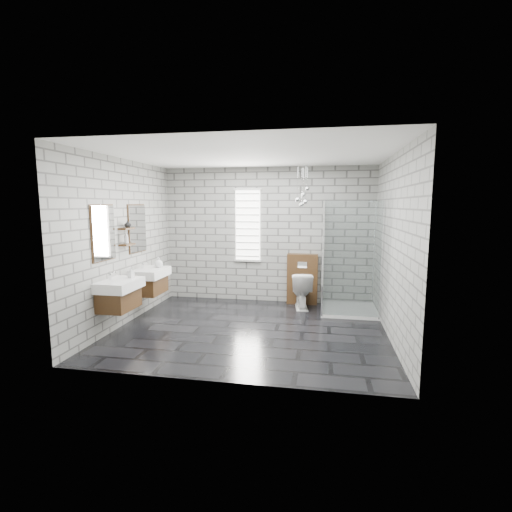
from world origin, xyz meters
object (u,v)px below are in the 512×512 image
(vanity_left, at_px, (117,286))
(toilet, at_px, (301,290))
(vanity_right, at_px, (149,274))
(cistern_panel, at_px, (302,279))
(shower_enclosure, at_px, (344,286))

(vanity_left, relative_size, toilet, 2.26)
(vanity_right, height_order, cistern_panel, vanity_right)
(vanity_right, bearing_deg, cistern_panel, 26.14)
(cistern_panel, bearing_deg, shower_enclosure, -33.52)
(cistern_panel, distance_m, shower_enclosure, 0.94)
(shower_enclosure, xyz_separation_m, toilet, (-0.78, 0.21, -0.16))
(vanity_left, distance_m, shower_enclosure, 3.86)
(vanity_left, xyz_separation_m, vanity_right, (0.00, 1.02, 0.00))
(shower_enclosure, distance_m, toilet, 0.82)
(shower_enclosure, relative_size, toilet, 2.93)
(vanity_right, height_order, shower_enclosure, shower_enclosure)
(cistern_panel, bearing_deg, toilet, -90.00)
(vanity_right, xyz_separation_m, cistern_panel, (2.63, 1.29, -0.26))
(cistern_panel, xyz_separation_m, toilet, (0.00, -0.31, -0.15))
(cistern_panel, xyz_separation_m, shower_enclosure, (0.78, -0.52, 0.00))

